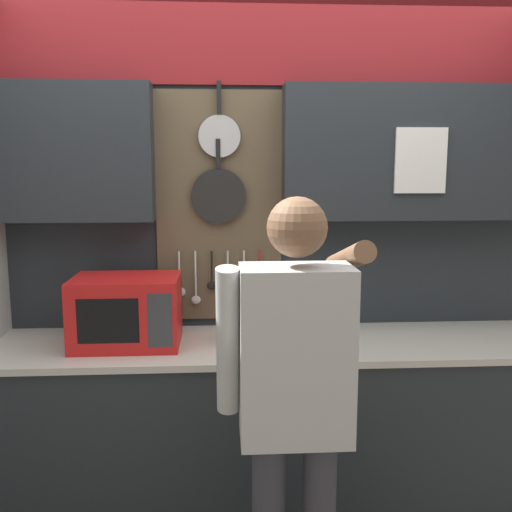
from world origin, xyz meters
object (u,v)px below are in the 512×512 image
Objects in this scene: microwave at (127,311)px; person at (295,390)px; utensil_crock at (306,325)px; knife_block at (241,323)px.

microwave is 0.97m from person.
utensil_crock is 0.70m from person.
person is (0.68, -0.68, -0.12)m from microwave.
microwave reaches higher than utensil_crock.
knife_block is 0.70m from person.
utensil_crock is 0.18× the size of person.
microwave is 0.29× the size of person.
utensil_crock is (0.82, 0.00, -0.08)m from microwave.
person reaches higher than utensil_crock.
microwave is at bearing 134.94° from person.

